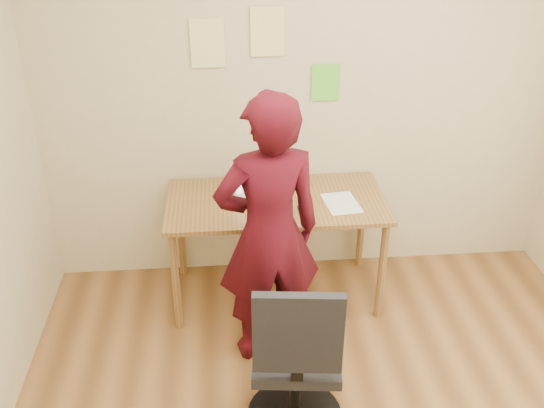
{
  "coord_description": "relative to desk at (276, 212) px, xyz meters",
  "views": [
    {
      "loc": [
        -0.54,
        -2.01,
        2.59
      ],
      "look_at": [
        -0.29,
        0.95,
        0.95
      ],
      "focal_mm": 40.0,
      "sensor_mm": 36.0,
      "label": 1
    }
  ],
  "objects": [
    {
      "name": "paper_sheet",
      "position": [
        0.41,
        -0.08,
        0.09
      ],
      "size": [
        0.23,
        0.31,
        0.0
      ],
      "primitive_type": "cube",
      "rotation": [
        0.0,
        0.0,
        0.12
      ],
      "color": "white",
      "rests_on": "desk"
    },
    {
      "name": "laptop",
      "position": [
        -0.1,
        0.05,
        0.14
      ],
      "size": [
        0.4,
        0.38,
        0.22
      ],
      "rotation": [
        0.0,
        0.0,
        0.43
      ],
      "color": "silver",
      "rests_on": "desk"
    },
    {
      "name": "desk",
      "position": [
        0.0,
        0.0,
        0.0
      ],
      "size": [
        1.4,
        0.7,
        0.74
      ],
      "color": "olive",
      "rests_on": "ground"
    },
    {
      "name": "person",
      "position": [
        -0.09,
        -0.55,
        0.17
      ],
      "size": [
        0.67,
        0.5,
        1.66
      ],
      "primitive_type": "imported",
      "rotation": [
        0.0,
        0.0,
        3.32
      ],
      "color": "#3D0810",
      "rests_on": "ground"
    },
    {
      "name": "wall_note_mid",
      "position": [
        -0.02,
        0.36,
        1.07
      ],
      "size": [
        0.21,
        0.0,
        0.3
      ],
      "primitive_type": "cube",
      "color": "#EBE28C",
      "rests_on": "room"
    },
    {
      "name": "wall_note_right",
      "position": [
        0.35,
        0.36,
        0.74
      ],
      "size": [
        0.18,
        0.0,
        0.24
      ],
      "primitive_type": "cube",
      "color": "#62D830",
      "rests_on": "room"
    },
    {
      "name": "phone",
      "position": [
        0.16,
        -0.17,
        0.09
      ],
      "size": [
        0.07,
        0.13,
        0.01
      ],
      "rotation": [
        0.0,
        0.0,
        0.01
      ],
      "color": "black",
      "rests_on": "desk"
    },
    {
      "name": "room",
      "position": [
        0.22,
        -1.38,
        0.7
      ],
      "size": [
        3.58,
        3.58,
        2.78
      ],
      "color": "brown",
      "rests_on": "ground"
    },
    {
      "name": "office_chair",
      "position": [
        -0.01,
        -1.17,
        -0.23
      ],
      "size": [
        0.51,
        0.51,
        0.98
      ],
      "rotation": [
        0.0,
        0.0,
        -0.11
      ],
      "color": "black",
      "rests_on": "ground"
    },
    {
      "name": "wall_note_left",
      "position": [
        -0.39,
        0.36,
        1.01
      ],
      "size": [
        0.21,
        0.0,
        0.3
      ],
      "primitive_type": "cube",
      "color": "#EBE28C",
      "rests_on": "room"
    }
  ]
}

